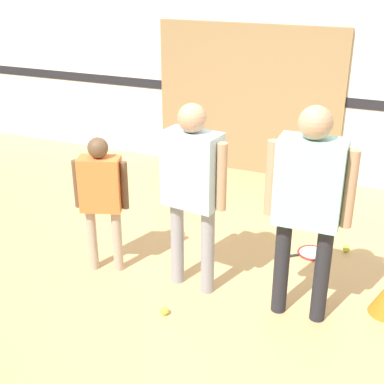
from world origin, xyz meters
TOP-DOWN VIEW (x-y plane):
  - ground_plane at (0.00, 0.00)m, footprint 16.00×16.00m
  - wall_back at (0.00, 2.71)m, footprint 16.00×0.07m
  - wall_panel at (-0.56, 2.65)m, footprint 2.38×0.05m
  - person_instructor at (-0.15, -0.14)m, footprint 0.60×0.31m
  - person_student_left at (-0.97, -0.19)m, footprint 0.45×0.29m
  - person_student_right at (0.78, -0.18)m, footprint 0.64×0.27m
  - racket_spare_on_floor at (0.69, 0.79)m, footprint 0.47×0.42m
  - tennis_ball_near_instructor at (-0.19, -0.60)m, footprint 0.07×0.07m
  - tennis_ball_by_spare_racket at (0.99, 0.97)m, footprint 0.07×0.07m

SIDE VIEW (x-z plane):
  - ground_plane at x=0.00m, z-range 0.00..0.00m
  - racket_spare_on_floor at x=0.69m, z-range -0.01..0.03m
  - tennis_ball_near_instructor at x=-0.19m, z-range 0.00..0.07m
  - tennis_ball_by_spare_racket at x=0.99m, z-range 0.00..0.07m
  - person_student_left at x=-0.97m, z-range 0.15..1.39m
  - wall_panel at x=-0.56m, z-range 0.00..1.88m
  - person_instructor at x=-0.15m, z-range 0.19..1.79m
  - person_student_right at x=0.78m, z-range 0.20..1.89m
  - wall_back at x=0.00m, z-range 0.00..3.20m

